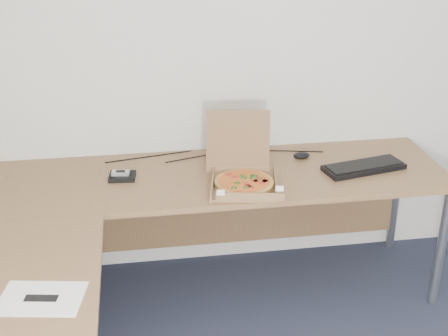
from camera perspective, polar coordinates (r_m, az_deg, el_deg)
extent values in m
cube|color=brown|center=(3.21, -1.21, -0.88)|extent=(2.50, 0.70, 0.03)
cylinder|color=gray|center=(3.95, 15.78, -2.65)|extent=(0.05, 0.05, 0.70)
cube|color=olive|center=(3.07, 1.89, -1.73)|extent=(0.33, 0.33, 0.01)
cube|color=olive|center=(3.17, 1.32, 2.51)|extent=(0.33, 0.07, 0.33)
cylinder|color=gold|center=(3.07, 1.89, -1.45)|extent=(0.30, 0.30, 0.02)
cylinder|color=#AA1B09|center=(3.06, 1.90, -1.21)|extent=(0.26, 0.26, 0.00)
cylinder|color=silver|center=(3.36, 3.50, 1.63)|extent=(0.07, 0.07, 0.11)
cube|color=black|center=(3.34, 12.95, 0.06)|extent=(0.46, 0.25, 0.03)
ellipsoid|color=black|center=(3.43, 7.27, 1.18)|extent=(0.10, 0.08, 0.03)
cube|color=black|center=(3.20, -9.49, -0.79)|extent=(0.15, 0.13, 0.02)
cube|color=#B2B5BA|center=(3.20, -9.66, -0.46)|extent=(0.10, 0.06, 0.02)
cube|color=white|center=(2.38, -16.75, -11.61)|extent=(0.34, 0.27, 0.00)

